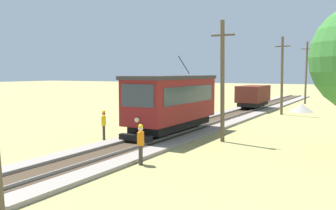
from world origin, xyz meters
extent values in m
cube|color=maroon|center=(0.00, 16.41, 2.30)|extent=(2.50, 8.00, 2.60)
cube|color=#383333|center=(0.00, 16.41, 3.71)|extent=(2.60, 8.32, 0.22)
cube|color=black|center=(0.00, 16.41, 0.72)|extent=(2.10, 7.04, 0.44)
cube|color=#2D3842|center=(0.00, 12.40, 2.77)|extent=(2.10, 0.03, 1.25)
cube|color=#2D3842|center=(1.26, 16.41, 2.66)|extent=(0.02, 6.72, 1.04)
sphere|color=#F4EAB2|center=(0.00, 12.35, 1.45)|extent=(0.28, 0.28, 0.28)
cylinder|color=black|center=(0.00, 18.01, 4.52)|extent=(0.05, 1.67, 1.19)
cube|color=black|center=(0.00, 12.21, 0.50)|extent=(2.00, 0.36, 0.32)
cylinder|color=black|center=(0.00, 14.17, 0.72)|extent=(1.54, 0.80, 0.80)
cylinder|color=black|center=(0.00, 18.65, 0.72)|extent=(1.54, 0.80, 0.80)
cube|color=maroon|center=(0.00, 34.55, 1.78)|extent=(2.40, 5.20, 1.70)
cube|color=black|center=(0.00, 34.55, 0.70)|extent=(2.02, 4.78, 0.38)
cylinder|color=black|center=(0.00, 32.99, 0.70)|extent=(1.54, 0.76, 0.76)
cylinder|color=black|center=(0.00, 36.11, 0.70)|extent=(1.54, 0.76, 0.76)
cylinder|color=brown|center=(3.56, 15.82, 3.48)|extent=(0.24, 0.48, 6.96)
cube|color=brown|center=(3.56, 15.82, 6.12)|extent=(1.40, 0.10, 0.10)
cylinder|color=silver|center=(3.01, 15.82, 6.22)|extent=(0.08, 0.08, 0.10)
cylinder|color=silver|center=(4.11, 15.82, 6.22)|extent=(0.08, 0.08, 0.10)
cylinder|color=brown|center=(3.56, 31.61, 3.68)|extent=(0.24, 0.62, 7.36)
cube|color=brown|center=(3.56, 31.61, 6.47)|extent=(1.40, 0.10, 0.10)
cylinder|color=silver|center=(3.01, 31.61, 6.57)|extent=(0.08, 0.08, 0.10)
cylinder|color=silver|center=(4.11, 31.61, 6.57)|extent=(0.08, 0.08, 0.10)
cylinder|color=brown|center=(3.56, 45.98, 3.99)|extent=(0.24, 0.65, 7.99)
cube|color=brown|center=(3.56, 45.98, 7.03)|extent=(1.40, 0.10, 0.10)
cylinder|color=silver|center=(3.01, 45.98, 7.13)|extent=(0.08, 0.08, 0.10)
cylinder|color=silver|center=(4.11, 45.98, 7.13)|extent=(0.08, 0.08, 0.10)
cone|color=#9E998E|center=(4.85, 35.20, 0.43)|extent=(2.44, 2.44, 0.86)
cylinder|color=#38332D|center=(2.40, 9.01, 0.43)|extent=(0.15, 0.15, 0.86)
cylinder|color=#38332D|center=(2.34, 9.16, 0.43)|extent=(0.15, 0.15, 0.86)
cube|color=orange|center=(2.37, 9.09, 1.15)|extent=(0.37, 0.44, 0.58)
sphere|color=beige|center=(2.37, 9.09, 1.58)|extent=(0.22, 0.22, 0.22)
sphere|color=yellow|center=(2.37, 9.09, 1.68)|extent=(0.21, 0.21, 0.21)
cylinder|color=#38332D|center=(-2.89, 13.10, 0.43)|extent=(0.15, 0.15, 0.86)
cylinder|color=#38332D|center=(-2.79, 12.97, 0.43)|extent=(0.15, 0.15, 0.86)
cube|color=yellow|center=(-2.84, 13.03, 1.15)|extent=(0.42, 0.45, 0.58)
sphere|color=#936B51|center=(-2.84, 13.03, 1.58)|extent=(0.22, 0.22, 0.22)
sphere|color=yellow|center=(-2.84, 13.03, 1.68)|extent=(0.21, 0.21, 0.21)
camera|label=1|loc=(11.09, -4.15, 4.01)|focal=39.42mm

